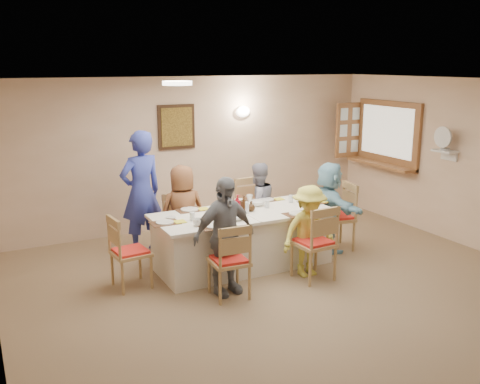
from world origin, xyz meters
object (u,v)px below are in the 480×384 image
serving_hatch (388,134)px  diner_back_right (258,204)px  diner_back_left (183,212)px  chair_back_right (254,211)px  condiment_ketchup (237,204)px  chair_right_end (336,216)px  chair_left_end (131,251)px  desk_fan (444,141)px  diner_right_end (329,207)px  chair_front_right (314,242)px  diner_front_right (309,231)px  chair_back_left (180,225)px  diner_front_left (224,236)px  caregiver (141,193)px  chair_front_left (229,259)px  dining_table (243,239)px

serving_hatch → diner_back_right: (-2.76, -0.30, -0.87)m
diner_back_left → chair_back_right: bearing=-172.4°
diner_back_right → condiment_ketchup: bearing=38.0°
serving_hatch → chair_right_end: bearing=-151.5°
chair_left_end → desk_fan: bearing=-99.8°
chair_back_right → diner_right_end: diner_right_end is taller
chair_back_right → chair_front_right: 1.60m
desk_fan → diner_front_right: bearing=-173.3°
desk_fan → chair_back_left: 4.17m
desk_fan → diner_front_left: desk_fan is taller
diner_back_right → diner_front_right: size_ratio=1.05×
chair_front_right → caregiver: caregiver is taller
serving_hatch → chair_back_left: size_ratio=1.70×
serving_hatch → caregiver: bearing=177.8°
diner_right_end → desk_fan: bearing=-96.5°
serving_hatch → caregiver: (-4.41, 0.17, -0.60)m
chair_front_left → chair_left_end: 1.24m
serving_hatch → caregiver: serving_hatch is taller
dining_table → caregiver: size_ratio=1.34×
serving_hatch → condiment_ketchup: (-3.44, -0.98, -0.61)m
chair_right_end → diner_front_right: (-0.95, -0.68, 0.10)m
chair_front_left → chair_right_end: bearing=-155.5°
desk_fan → diner_front_right: 2.83m
desk_fan → diner_back_left: size_ratio=0.22×
chair_back_left → diner_back_left: (0.00, -0.12, 0.23)m
chair_back_right → desk_fan: bearing=-26.5°
serving_hatch → condiment_ketchup: 3.63m
chair_back_right → chair_front_left: (-1.20, -1.60, -0.03)m
caregiver → chair_front_right: bearing=116.4°
chair_back_right → caregiver: 1.73m
chair_front_left → caregiver: bearing=-73.0°
chair_left_end → diner_front_left: 1.20m
dining_table → diner_front_left: size_ratio=1.68×
chair_left_end → serving_hatch: bearing=-84.1°
chair_right_end → diner_back_right: diner_back_right is taller
chair_back_left → chair_front_left: 1.60m
serving_hatch → chair_back_left: bearing=-177.4°
chair_front_left → caregiver: size_ratio=0.52×
desk_fan → condiment_ketchup: desk_fan is taller
chair_back_right → diner_back_right: diner_back_right is taller
diner_back_right → chair_left_end: bearing=10.9°
serving_hatch → chair_front_right: size_ratio=1.51×
serving_hatch → desk_fan: serving_hatch is taller
chair_back_right → condiment_ketchup: bearing=-133.3°
serving_hatch → chair_right_end: serving_hatch is taller
diner_back_left → diner_front_left: size_ratio=0.94×
dining_table → chair_front_left: (-0.60, -0.80, 0.08)m
diner_back_right → chair_back_left: bearing=-12.4°
chair_back_left → chair_left_end: size_ratio=0.95×
diner_back_right → diner_front_left: bearing=41.9°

